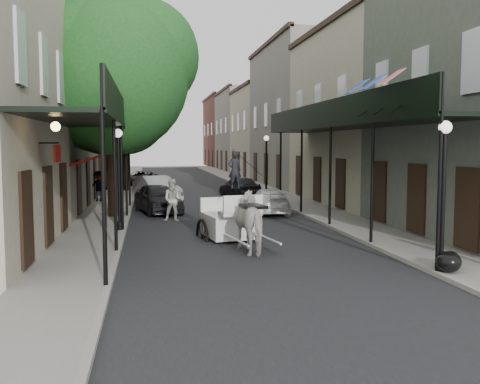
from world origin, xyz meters
name	(u,v)px	position (x,y,z in m)	size (l,w,h in m)	color
ground	(262,264)	(0.00, 0.00, 0.00)	(140.00, 140.00, 0.00)	gray
road	(197,196)	(0.00, 20.00, 0.01)	(8.00, 90.00, 0.01)	black
sidewalk_left	(117,196)	(-5.00, 20.00, 0.06)	(2.20, 90.00, 0.12)	gray
sidewalk_right	(273,194)	(5.00, 20.00, 0.06)	(2.20, 90.00, 0.12)	gray
building_row_left	(76,120)	(-8.60, 30.00, 5.25)	(5.00, 80.00, 10.50)	#B5AF91
building_row_right	(288,121)	(8.60, 30.00, 5.25)	(5.00, 80.00, 10.50)	gray
gallery_left	(101,124)	(-4.79, 6.98, 4.05)	(2.20, 18.05, 4.88)	black
gallery_right	(341,125)	(4.79, 6.98, 4.05)	(2.20, 18.05, 4.88)	black
tree_near	(120,70)	(-4.20, 10.18, 6.49)	(7.31, 6.80, 9.63)	#382619
tree_far	(130,108)	(-4.25, 24.18, 5.84)	(6.45, 6.00, 8.61)	#382619
lamppost_right_near	(443,194)	(4.10, -2.00, 2.05)	(0.32, 0.32, 3.71)	black
lamppost_left	(119,178)	(-4.10, 6.00, 2.05)	(0.32, 0.32, 3.71)	black
lamppost_right_far	(266,165)	(4.10, 18.00, 2.05)	(0.32, 0.32, 3.71)	black
horse	(254,222)	(0.11, 1.70, 0.92)	(0.99, 2.17, 1.83)	beige
carriage	(225,203)	(-0.37, 4.52, 1.19)	(2.13, 2.92, 3.07)	black
pedestrian_walking	(173,200)	(-2.00, 8.74, 0.91)	(0.88, 0.69, 1.81)	#B9B9AE
pedestrian_sidewalk_left	(98,186)	(-5.80, 16.63, 0.96)	(1.09, 0.63, 1.69)	gray
car_left_near	(158,198)	(-2.60, 11.70, 0.71)	(1.68, 4.16, 1.42)	black
car_left_mid	(156,189)	(-2.60, 16.65, 0.74)	(1.57, 4.50, 1.48)	#929297
car_left_far	(141,178)	(-3.60, 29.26, 0.59)	(1.97, 4.27, 1.19)	black
car_right_near	(269,201)	(2.60, 10.60, 0.59)	(1.65, 4.07, 1.18)	silver
car_right_far	(239,186)	(2.60, 19.00, 0.66)	(1.56, 3.87, 1.32)	black
trash_bags	(449,261)	(4.32, -2.00, 0.36)	(0.87, 1.02, 0.52)	black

